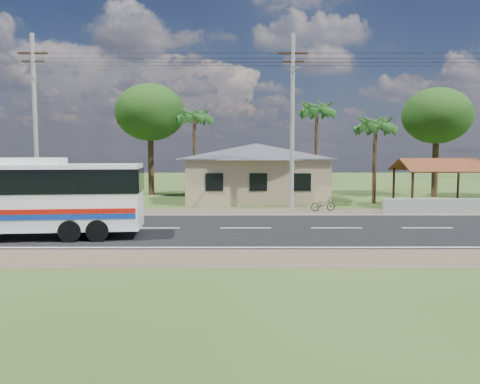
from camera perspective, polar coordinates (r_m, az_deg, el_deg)
The scene contains 13 objects.
ground at distance 23.15m, azimuth 0.69°, elevation -4.45°, with size 120.00×120.00×0.00m, color #294117.
road at distance 23.15m, azimuth 0.69°, elevation -4.43°, with size 120.00×16.00×0.03m.
house at distance 35.88m, azimuth 1.99°, elevation 3.14°, with size 12.40×10.00×5.00m.
waiting_shed at distance 34.08m, azimuth 22.92°, elevation 2.80°, with size 5.20×4.48×3.35m.
concrete_barrier at distance 31.18m, azimuth 23.17°, elevation -1.58°, with size 7.00×0.30×0.90m, color #9E9E99.
utility_poles at distance 29.54m, azimuth 5.76°, elevation 8.79°, with size 32.80×2.22×11.00m.
palm_near at distance 35.29m, azimuth 16.19°, elevation 7.90°, with size 2.80×2.80×6.70m.
palm_mid at distance 39.00m, azimuth 9.34°, elevation 9.87°, with size 2.80×2.80×8.20m.
palm_far at distance 39.11m, azimuth -5.60°, elevation 9.19°, with size 2.80×2.80×7.70m.
tree_behind_house at distance 41.68m, azimuth -10.90°, elevation 9.47°, with size 6.00×6.00×9.61m.
tree_behind_shed at distance 42.23m, azimuth 22.87°, elevation 8.52°, with size 5.60×5.60×9.02m.
coach_bus at distance 22.51m, azimuth -26.41°, elevation -0.08°, with size 11.52×3.51×3.52m.
motorcycle at distance 30.11m, azimuth 10.09°, elevation -1.50°, with size 0.58×1.66×0.87m, color black.
Camera 1 is at (-0.34, -22.84, 3.80)m, focal length 35.00 mm.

